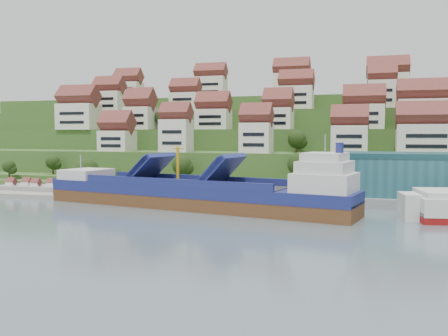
% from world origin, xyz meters
% --- Properties ---
extents(ground, '(300.00, 300.00, 0.00)m').
position_xyz_m(ground, '(0.00, 0.00, 0.00)').
color(ground, slate).
rests_on(ground, ground).
extents(quay, '(180.00, 14.00, 2.20)m').
position_xyz_m(quay, '(20.00, 15.00, 1.10)').
color(quay, gray).
rests_on(quay, ground).
extents(pebble_beach, '(45.00, 20.00, 1.00)m').
position_xyz_m(pebble_beach, '(-58.00, 12.00, 0.50)').
color(pebble_beach, gray).
rests_on(pebble_beach, ground).
extents(hillside, '(260.00, 128.00, 31.00)m').
position_xyz_m(hillside, '(0.00, 103.55, 10.66)').
color(hillside, '#2D4C1E').
rests_on(hillside, ground).
extents(hillside_village, '(154.56, 62.76, 28.71)m').
position_xyz_m(hillside_village, '(4.94, 61.38, 24.72)').
color(hillside_village, silver).
rests_on(hillside_village, ground).
extents(hillside_trees, '(143.89, 62.59, 32.09)m').
position_xyz_m(hillside_trees, '(-7.05, 45.54, 17.08)').
color(hillside_trees, '#203712').
rests_on(hillside_trees, ground).
extents(flagpole, '(1.28, 0.16, 8.00)m').
position_xyz_m(flagpole, '(18.11, 10.00, 6.88)').
color(flagpole, gray).
rests_on(flagpole, quay).
extents(beach_huts, '(14.40, 3.70, 2.20)m').
position_xyz_m(beach_huts, '(-60.00, 10.75, 2.10)').
color(beach_huts, white).
rests_on(beach_huts, pebble_beach).
extents(cargo_ship, '(74.65, 25.92, 16.32)m').
position_xyz_m(cargo_ship, '(-6.34, -1.84, 3.15)').
color(cargo_ship, '#57331A').
rests_on(cargo_ship, ground).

